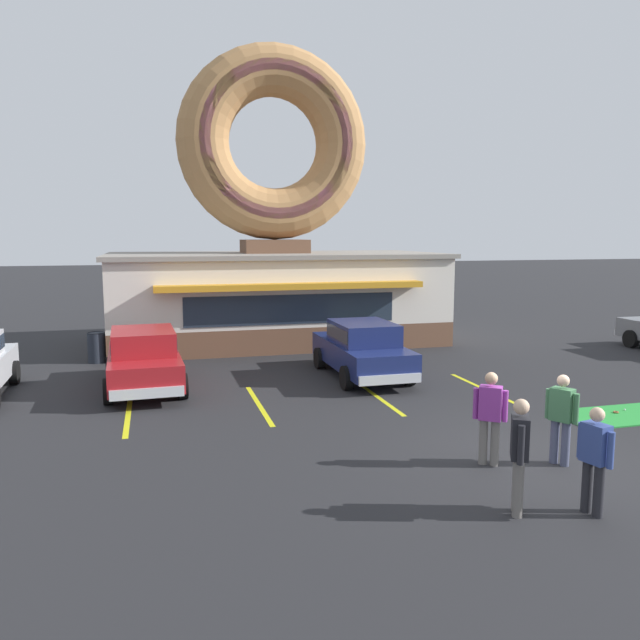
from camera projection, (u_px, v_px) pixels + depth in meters
name	position (u px, v px, depth m)	size (l,w,h in m)	color
ground_plane	(538.00, 461.00, 11.22)	(160.00, 160.00, 0.00)	#232326
donut_shop_building	(275.00, 243.00, 23.52)	(12.30, 6.75, 10.96)	brown
mini_donut_near_left	(616.00, 412.00, 14.14)	(0.13, 0.13, 0.04)	brown
golf_ball	(625.00, 410.00, 14.33)	(0.04, 0.04, 0.04)	white
car_navy	(362.00, 347.00, 17.74)	(1.99, 4.57, 1.60)	navy
car_red	(144.00, 357.00, 16.34)	(2.12, 4.63, 1.60)	maroon
pedestrian_blue_sweater_man	(490.00, 414.00, 10.91)	(0.50, 0.42, 1.67)	slate
pedestrian_hooded_kid	(595.00, 456.00, 8.96)	(0.32, 0.58, 1.60)	#232328
pedestrian_leather_jacket_man	(519.00, 451.00, 8.96)	(0.39, 0.53, 1.72)	slate
pedestrian_clipboard_woman	(561.00, 415.00, 10.94)	(0.40, 0.53, 1.62)	#474C66
trash_bin	(97.00, 347.00, 19.84)	(0.57, 0.57, 0.97)	#232833
parking_stripe_far_left	(128.00, 414.00, 14.15)	(0.12, 3.60, 0.01)	yellow
parking_stripe_left	(259.00, 405.00, 14.92)	(0.12, 3.60, 0.01)	yellow
parking_stripe_mid_left	(377.00, 396.00, 15.69)	(0.12, 3.60, 0.01)	yellow
parking_stripe_centre	(484.00, 389.00, 16.46)	(0.12, 3.60, 0.01)	yellow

